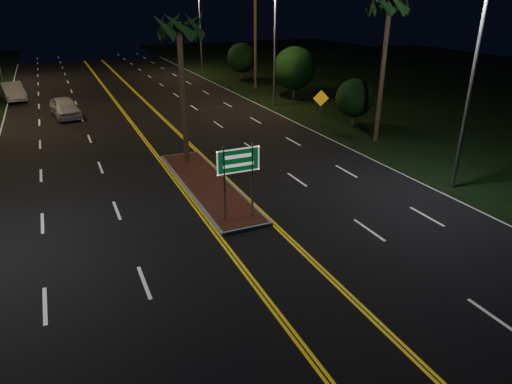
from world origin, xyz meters
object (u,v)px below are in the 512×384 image
streetlight_right_near (467,70)px  warning_sign (321,103)px  highway_sign (238,168)px  palm_median (179,26)px  shrub_near (355,98)px  median_island (207,185)px  shrub_mid (294,68)px  palm_right_near (390,4)px  car_far (12,90)px  shrub_far (242,58)px  car_near (65,106)px  streetlight_right_far (197,24)px  streetlight_right_mid (271,37)px

streetlight_right_near → warning_sign: streetlight_right_near is taller
highway_sign → palm_median: palm_median is taller
palm_median → shrub_near: (13.50, 3.50, -5.33)m
median_island → palm_median: palm_median is taller
palm_median → shrub_mid: 19.97m
highway_sign → palm_right_near: bearing=30.0°
streetlight_right_near → shrub_mid: size_ratio=1.95×
median_island → streetlight_right_near: 12.99m
median_island → car_far: car_far is taller
palm_right_near → warning_sign: bearing=112.1°
shrub_far → warning_sign: 22.02m
shrub_near → streetlight_right_near: bearing=-103.5°
shrub_far → car_near: (-19.36, -11.04, -1.45)m
palm_right_near → shrub_near: palm_right_near is taller
streetlight_right_near → shrub_mid: 22.45m
streetlight_right_far → shrub_mid: streetlight_right_far is taller
streetlight_right_near → streetlight_right_mid: same height
shrub_near → shrub_mid: 10.04m
highway_sign → streetlight_right_near: 11.13m
highway_sign → shrub_mid: shrub_mid is taller
palm_right_near → car_far: size_ratio=1.70×
streetlight_right_far → car_near: size_ratio=1.69×
streetlight_right_far → streetlight_right_near: bearing=-90.0°
shrub_mid → car_near: 19.67m
shrub_mid → car_far: shrub_mid is taller
median_island → car_near: bearing=107.2°
highway_sign → shrub_near: 17.55m
median_island → shrub_near: 15.32m
streetlight_right_near → shrub_far: 34.31m
car_near → median_island: bearing=-80.9°
streetlight_right_mid → palm_median: bearing=-132.7°
median_island → palm_median: 8.00m
streetlight_right_mid → shrub_far: streetlight_right_mid is taller
streetlight_right_near → car_near: 28.48m
shrub_mid → warning_sign: size_ratio=1.72×
streetlight_right_far → shrub_near: 28.39m
palm_median → car_near: bearing=111.0°
highway_sign → warning_sign: size_ratio=1.19×
shrub_near → car_far: bearing=139.4°
streetlight_right_mid → car_near: bearing=169.6°
highway_sign → car_near: size_ratio=0.60×
shrub_near → shrub_far: bearing=89.2°
streetlight_right_far → palm_right_near: size_ratio=0.97×
streetlight_right_far → shrub_far: bearing=-62.0°
median_island → shrub_far: size_ratio=2.59×
streetlight_right_far → car_far: (-20.11, -8.32, -4.75)m
streetlight_right_mid → shrub_mid: 4.90m
warning_sign → streetlight_right_far: bearing=110.6°
shrub_mid → car_far: 25.48m
shrub_near → car_far: 30.29m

